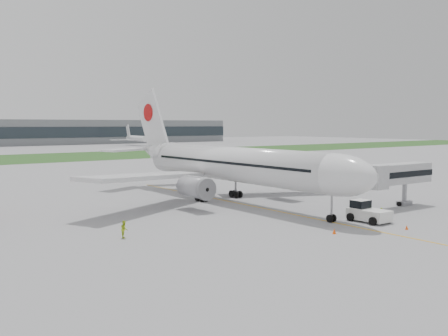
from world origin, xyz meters
TOP-DOWN VIEW (x-y plane):
  - ground at (0.00, 0.00)m, footprint 600.00×600.00m
  - apron_markings at (0.00, -5.00)m, footprint 70.00×70.00m
  - grass_strip at (0.00, 120.00)m, footprint 600.00×50.00m
  - airliner at (0.00, 4.87)m, footprint 48.13×53.95m
  - pushback_tug at (3.70, -17.16)m, footprint 3.22×4.74m
  - jet_bridge at (13.97, -13.56)m, footprint 13.40×3.82m
  - safety_cone_left at (-4.65, -19.41)m, footprint 0.41×0.41m
  - safety_cone_right at (3.28, -22.70)m, footprint 0.36×0.36m
  - ground_crew_near at (5.44, -17.85)m, footprint 0.67×0.61m
  - ground_crew_far at (-22.85, -7.93)m, footprint 0.93×1.04m
  - distant_aircraft_right at (79.77, 189.78)m, footprint 31.67×28.74m

SIDE VIEW (x-z plane):
  - ground at x=0.00m, z-range 0.00..0.00m
  - apron_markings at x=0.00m, z-range -0.02..0.02m
  - distant_aircraft_right at x=79.77m, z-range -5.49..5.49m
  - grass_strip at x=0.00m, z-range 0.00..0.02m
  - safety_cone_right at x=3.28m, z-range 0.00..0.50m
  - safety_cone_left at x=-4.65m, z-range 0.00..0.57m
  - ground_crew_near at x=5.44m, z-range 0.00..1.53m
  - ground_crew_far at x=-22.85m, z-range 0.00..1.75m
  - pushback_tug at x=3.70m, z-range -0.10..2.32m
  - jet_bridge at x=13.97m, z-range 1.48..7.65m
  - airliner at x=0.00m, z-range -3.28..14.60m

